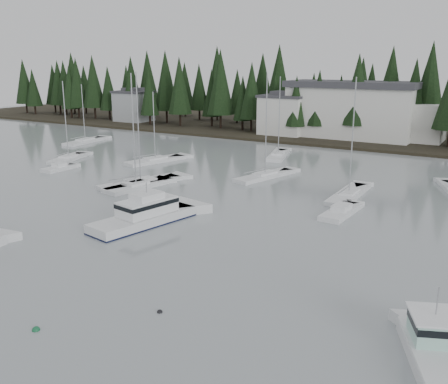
% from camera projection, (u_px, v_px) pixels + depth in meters
% --- Properties ---
extents(ground, '(260.00, 260.00, 0.00)m').
position_uv_depth(ground, '(4.00, 331.00, 28.96)').
color(ground, gray).
rests_on(ground, ground).
extents(far_shore_land, '(240.00, 54.00, 1.00)m').
position_uv_depth(far_shore_land, '(392.00, 132.00, 109.44)').
color(far_shore_land, black).
rests_on(far_shore_land, ground).
extents(conifer_treeline, '(200.00, 22.00, 20.00)m').
position_uv_depth(conifer_treeline, '(380.00, 139.00, 100.32)').
color(conifer_treeline, black).
rests_on(conifer_treeline, ground).
extents(house_west, '(9.54, 7.42, 8.75)m').
position_uv_depth(house_west, '(284.00, 114.00, 102.26)').
color(house_west, silver).
rests_on(house_west, ground).
extents(house_far_west, '(8.48, 7.42, 8.25)m').
position_uv_depth(house_far_west, '(134.00, 105.00, 124.85)').
color(house_far_west, '#999EA0').
rests_on(house_far_west, ground).
extents(harbor_inn, '(29.50, 11.50, 10.90)m').
position_uv_depth(harbor_inn, '(362.00, 111.00, 97.28)').
color(harbor_inn, silver).
rests_on(harbor_inn, ground).
extents(cabin_cruiser_center, '(5.44, 11.37, 4.69)m').
position_uv_depth(cabin_cruiser_center, '(145.00, 217.00, 47.77)').
color(cabin_cruiser_center, silver).
rests_on(cabin_cruiser_center, ground).
extents(lobster_boat_teal, '(5.66, 8.38, 4.41)m').
position_uv_depth(lobster_boat_teal, '(439.00, 357.00, 25.48)').
color(lobster_boat_teal, silver).
rests_on(lobster_boat_teal, ground).
extents(sailboat_0, '(2.55, 10.35, 14.06)m').
position_uv_depth(sailboat_0, '(349.00, 196.00, 57.63)').
color(sailboat_0, silver).
rests_on(sailboat_0, ground).
extents(sailboat_1, '(6.30, 11.31, 14.49)m').
position_uv_depth(sailboat_1, '(141.00, 184.00, 63.15)').
color(sailboat_1, silver).
rests_on(sailboat_1, ground).
extents(sailboat_3, '(5.40, 10.53, 11.27)m').
position_uv_depth(sailboat_3, '(155.00, 162.00, 77.33)').
color(sailboat_3, silver).
rests_on(sailboat_3, ground).
extents(sailboat_6, '(3.93, 10.48, 11.52)m').
position_uv_depth(sailboat_6, '(85.00, 142.00, 95.86)').
color(sailboat_6, silver).
rests_on(sailboat_6, ground).
extents(sailboat_7, '(4.90, 10.49, 14.20)m').
position_uv_depth(sailboat_7, '(265.00, 177.00, 66.91)').
color(sailboat_7, silver).
rests_on(sailboat_7, ground).
extents(sailboat_8, '(5.01, 8.70, 12.77)m').
position_uv_depth(sailboat_8, '(69.00, 159.00, 78.97)').
color(sailboat_8, silver).
rests_on(sailboat_8, ground).
extents(sailboat_11, '(5.22, 10.39, 13.39)m').
position_uv_depth(sailboat_11, '(278.00, 156.00, 81.50)').
color(sailboat_11, silver).
rests_on(sailboat_11, ground).
extents(sailboat_13, '(4.35, 8.84, 14.38)m').
position_uv_depth(sailboat_13, '(136.00, 187.00, 61.43)').
color(sailboat_13, silver).
rests_on(sailboat_13, ground).
extents(runabout_0, '(2.24, 5.17, 1.42)m').
position_uv_depth(runabout_0, '(59.00, 169.00, 71.64)').
color(runabout_0, silver).
rests_on(runabout_0, ground).
extents(runabout_1, '(2.58, 7.09, 1.42)m').
position_uv_depth(runabout_1, '(341.00, 213.00, 50.96)').
color(runabout_1, silver).
rests_on(runabout_1, ground).
extents(mooring_buoy_green, '(0.47, 0.47, 0.47)m').
position_uv_depth(mooring_buoy_green, '(36.00, 330.00, 29.00)').
color(mooring_buoy_green, '#145933').
rests_on(mooring_buoy_green, ground).
extents(mooring_buoy_dark, '(0.36, 0.36, 0.36)m').
position_uv_depth(mooring_buoy_dark, '(160.00, 312.00, 31.07)').
color(mooring_buoy_dark, black).
rests_on(mooring_buoy_dark, ground).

